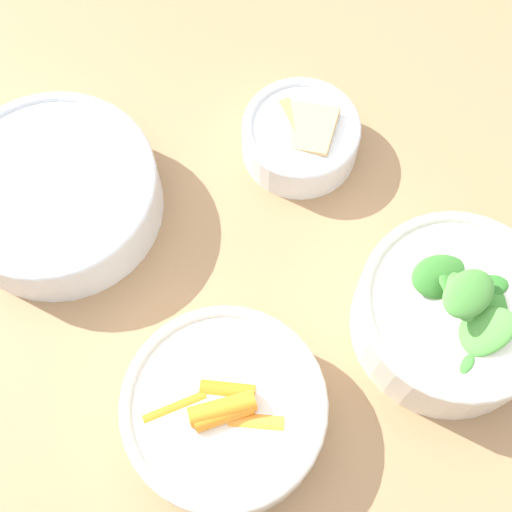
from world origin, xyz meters
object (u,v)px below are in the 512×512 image
(bowl_beans_hotdog, at_px, (57,195))
(bowl_cookies, at_px, (301,136))
(bowl_carrots, at_px, (225,409))
(bowl_greens, at_px, (454,313))

(bowl_beans_hotdog, relative_size, bowl_cookies, 1.69)
(bowl_cookies, bearing_deg, bowl_carrots, 142.07)
(bowl_carrots, distance_m, bowl_greens, 0.21)
(bowl_carrots, distance_m, bowl_beans_hotdog, 0.25)
(bowl_carrots, relative_size, bowl_cookies, 1.47)
(bowl_carrots, height_order, bowl_beans_hotdog, bowl_carrots)
(bowl_greens, distance_m, bowl_beans_hotdog, 0.37)
(bowl_beans_hotdog, distance_m, bowl_cookies, 0.24)
(bowl_carrots, xyz_separation_m, bowl_beans_hotdog, (0.25, 0.07, -0.00))
(bowl_carrots, bearing_deg, bowl_greens, -90.84)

